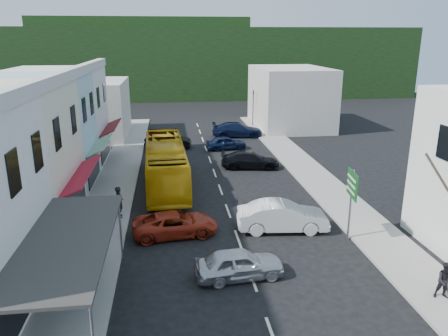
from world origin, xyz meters
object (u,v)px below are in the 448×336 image
Objects in this scene: pedestrian_left at (120,203)px; car_red at (175,223)px; car_silver at (239,263)px; bus at (166,164)px; car_white at (282,219)px; traffic_signal at (253,108)px; pedestrian_right at (446,279)px; direction_sign at (350,206)px.

car_red is at bearing -138.70° from pedestrian_left.
bus is at bearing 7.86° from car_silver.
bus is 2.64× the size of car_white.
car_red is at bearing 24.07° from car_silver.
car_silver is (3.26, -13.44, -0.85)m from bus.
car_red is 31.01m from traffic_signal.
bus is 6.82× the size of pedestrian_right.
traffic_signal is at bearing 61.16° from bus.
bus is 2.52× the size of car_red.
car_red is (0.51, -8.64, -0.85)m from bus.
car_silver is 34.92m from traffic_signal.
car_silver is at bearing -78.50° from bus.
pedestrian_left is 0.44× the size of direction_sign.
pedestrian_right is (4.81, -7.54, 0.30)m from car_white.
car_red is 1.04× the size of traffic_signal.
car_red is 4.15m from pedestrian_left.
traffic_signal reaches higher than bus.
bus is 23.19m from traffic_signal.
pedestrian_left is at bearing 160.24° from pedestrian_right.
traffic_signal reaches higher than car_white.
bus is 14.17m from direction_sign.
pedestrian_right is 6.21m from direction_sign.
car_red is at bearing 83.40° from traffic_signal.
car_white is 3.78m from direction_sign.
car_white is at bearing -98.03° from car_red.
car_red is 9.37m from direction_sign.
bus reaches higher than car_red.
car_white is at bearing -116.19° from pedestrian_left.
car_silver is 0.96× the size of car_red.
car_white is 9.56m from pedestrian_left.
direction_sign is (9.62, -10.40, 0.40)m from bus.
direction_sign reaches higher than car_silver.
car_silver is 9.52m from pedestrian_left.
pedestrian_right is (7.99, -2.87, 0.30)m from car_silver.
traffic_signal is (0.80, 31.11, 0.26)m from direction_sign.
car_white is at bearing 139.15° from pedestrian_right.
car_red is at bearing 161.12° from pedestrian_right.
car_white is 5.94m from car_red.
car_red is 2.71× the size of pedestrian_left.
pedestrian_left is (-3.21, 2.62, 0.30)m from car_red.
pedestrian_left is (-5.96, 7.42, 0.30)m from car_silver.
traffic_signal is at bearing 107.93° from pedestrian_right.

